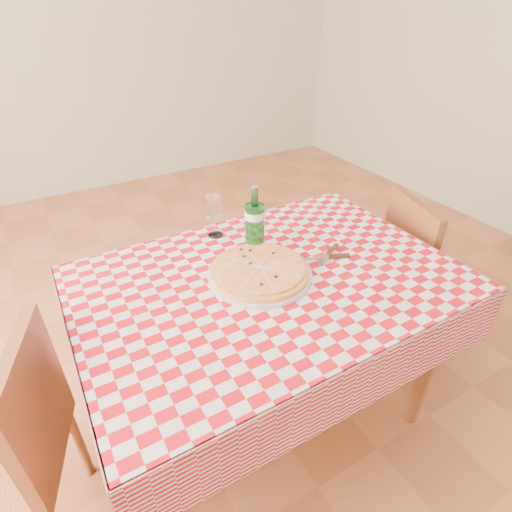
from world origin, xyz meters
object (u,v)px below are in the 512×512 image
(dining_table, at_px, (269,299))
(pizza_plate, at_px, (260,270))
(water_bottle, at_px, (255,218))
(chair_near, at_px, (419,266))
(wine_glass, at_px, (214,216))
(chair_far, at_px, (17,443))

(dining_table, xyz_separation_m, pizza_plate, (-0.02, 0.03, 0.12))
(water_bottle, bearing_deg, chair_near, -9.93)
(water_bottle, distance_m, wine_glass, 0.20)
(chair_far, xyz_separation_m, wine_glass, (0.83, 0.37, 0.36))
(chair_far, distance_m, wine_glass, 0.98)
(dining_table, relative_size, chair_near, 1.45)
(dining_table, bearing_deg, water_bottle, 75.49)
(wine_glass, bearing_deg, pizza_plate, -87.57)
(water_bottle, bearing_deg, chair_far, -167.99)
(chair_near, distance_m, chair_far, 1.75)
(chair_near, relative_size, pizza_plate, 2.28)
(dining_table, distance_m, chair_near, 0.90)
(chair_near, height_order, water_bottle, water_bottle)
(chair_near, distance_m, water_bottle, 0.94)
(chair_far, distance_m, water_bottle, 1.02)
(chair_near, distance_m, wine_glass, 1.04)
(chair_far, bearing_deg, water_bottle, -149.96)
(water_bottle, bearing_deg, pizza_plate, -114.44)
(chair_far, xyz_separation_m, pizza_plate, (0.84, 0.03, 0.30))
(pizza_plate, bearing_deg, chair_near, 0.93)
(chair_near, xyz_separation_m, pizza_plate, (-0.91, -0.01, 0.31))
(chair_far, relative_size, wine_glass, 4.85)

